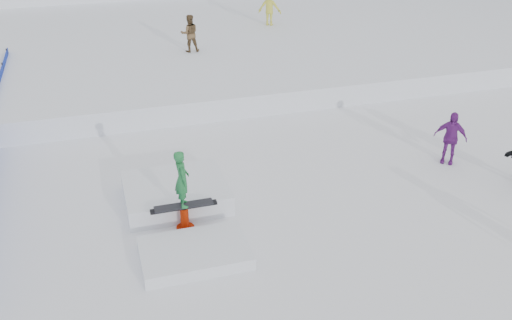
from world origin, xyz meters
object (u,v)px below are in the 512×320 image
object	(u,v)px
walker_ygreen	(270,7)
spectator_purple	(450,138)
jib_rail_feature	(181,206)
walker_olive	(190,33)

from	to	relation	value
walker_ygreen	spectator_purple	distance (m)	13.60
walker_ygreen	spectator_purple	size ratio (longest dim) A/B	1.08
walker_ygreen	jib_rail_feature	distance (m)	15.79
walker_olive	walker_ygreen	size ratio (longest dim) A/B	0.89
walker_ygreen	jib_rail_feature	world-z (taller)	walker_ygreen
walker_olive	spectator_purple	bearing A→B (deg)	120.87
spectator_purple	jib_rail_feature	xyz separation A→B (m)	(-8.03, -0.63, -0.49)
walker_olive	jib_rail_feature	xyz separation A→B (m)	(-2.38, -11.01, -1.26)
walker_olive	jib_rail_feature	world-z (taller)	walker_olive
walker_olive	walker_ygreen	world-z (taller)	walker_ygreen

